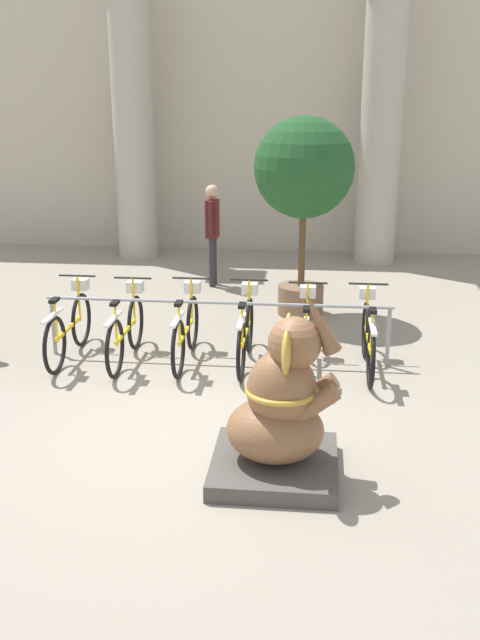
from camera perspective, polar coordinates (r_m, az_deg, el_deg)
The scene contains 14 objects.
ground_plane at distance 7.21m, azimuth -4.15°, elevation -8.74°, with size 60.00×60.00×0.00m, color gray.
building_facade at distance 14.99m, azimuth 1.57°, elevation 17.03°, with size 20.00×0.20×6.00m.
column_left at distance 14.40m, azimuth -8.55°, elevation 15.31°, with size 0.97×0.97×5.16m.
column_right at distance 14.00m, azimuth 11.25°, elevation 15.11°, with size 0.97×0.97×5.16m.
bike_rack at distance 8.77m, azimuth -1.89°, elevation 0.57°, with size 4.29×0.05×0.77m.
bicycle_0 at distance 9.16m, azimuth -13.49°, elevation -0.53°, with size 0.48×1.70×0.97m.
bicycle_1 at distance 8.91m, azimuth -9.09°, elevation -0.78°, with size 0.48×1.70×0.97m.
bicycle_2 at distance 8.81m, azimuth -4.33°, elevation -0.81°, with size 0.48×1.70×0.97m.
bicycle_3 at distance 8.71m, azimuth 0.46°, elevation -0.98°, with size 0.48×1.70×0.97m.
bicycle_4 at distance 8.61m, azimuth 5.32°, elevation -1.28°, with size 0.48×1.70×0.97m.
bicycle_5 at distance 8.66m, azimuth 10.21°, elevation -1.39°, with size 0.48×1.70×0.97m.
elephant_statue at distance 6.18m, azimuth 3.24°, elevation -7.53°, with size 1.10×1.10×1.70m.
person_pedestrian at distance 12.17m, azimuth -2.22°, elevation 7.55°, with size 0.23×0.47×1.73m.
potted_tree at distance 10.41m, azimuth 5.13°, elevation 11.35°, with size 1.45×1.45×2.90m.
Camera 1 is at (1.19, -6.34, 3.23)m, focal length 40.00 mm.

